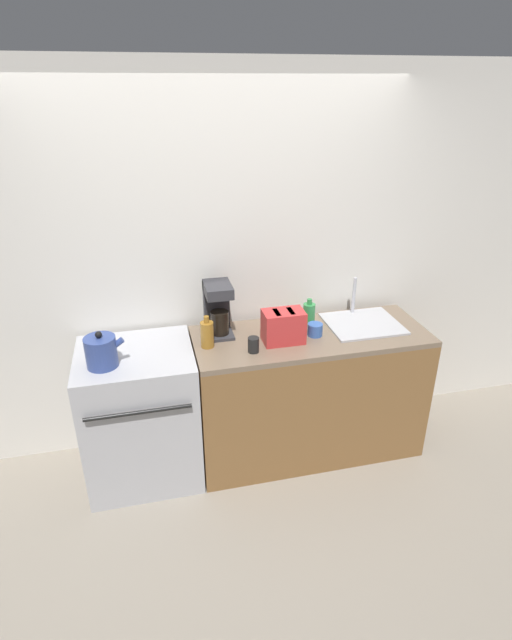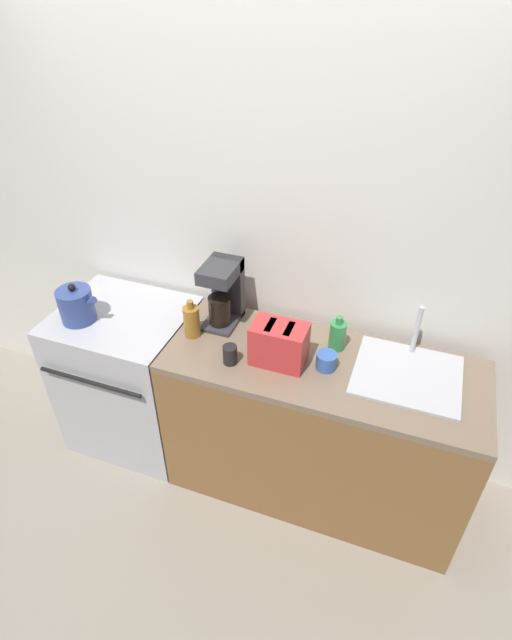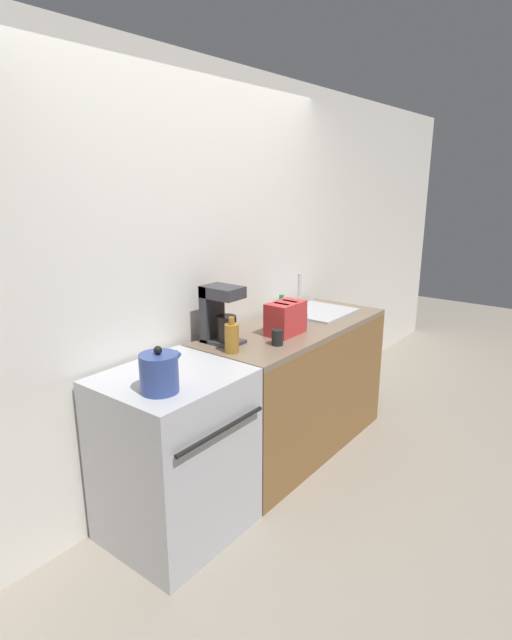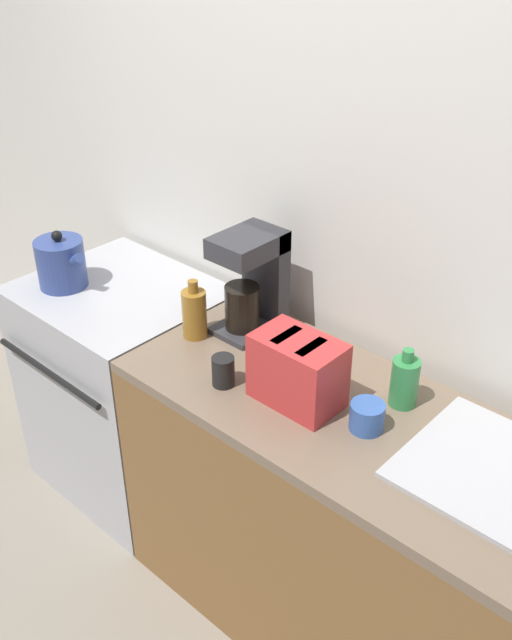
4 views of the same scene
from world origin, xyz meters
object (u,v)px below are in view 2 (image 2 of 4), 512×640
object	(u,v)px
coffee_maker	(223,290)
cup_blue	(326,361)
stove	(132,375)
bottle_amber	(192,321)
bottle_green	(337,335)
kettle	(77,305)
cup_black	(230,355)
toaster	(279,344)

from	to	relation	value
coffee_maker	cup_blue	xyz separation A→B (m)	(0.61, -0.20, -0.15)
stove	cup_blue	xyz separation A→B (m)	(1.18, -0.03, 0.50)
bottle_amber	bottle_green	distance (m)	0.74
kettle	cup_black	world-z (taller)	kettle
toaster	cup_black	distance (m)	0.24
stove	cup_blue	bearing A→B (deg)	-1.63
cup_black	cup_blue	distance (m)	0.46
cup_black	cup_blue	bearing A→B (deg)	15.35
stove	bottle_amber	bearing A→B (deg)	-2.73
cup_blue	stove	bearing A→B (deg)	178.37
cup_black	cup_blue	world-z (taller)	cup_black
bottle_amber	cup_black	world-z (taller)	bottle_amber
kettle	coffee_maker	size ratio (longest dim) A/B	0.65
bottle_green	cup_blue	size ratio (longest dim) A/B	1.92
stove	cup_black	xyz separation A→B (m)	(0.73, -0.16, 0.50)
stove	bottle_green	size ratio (longest dim) A/B	4.91
bottle_amber	cup_blue	xyz separation A→B (m)	(0.72, -0.01, -0.05)
coffee_maker	bottle_amber	size ratio (longest dim) A/B	1.68
kettle	bottle_green	world-z (taller)	kettle
stove	toaster	xyz separation A→B (m)	(0.95, -0.07, 0.56)
toaster	stove	bearing A→B (deg)	176.01
bottle_green	stove	bearing A→B (deg)	-173.59
toaster	coffee_maker	distance (m)	0.45
bottle_green	cup_blue	xyz separation A→B (m)	(-0.01, -0.17, -0.04)
coffee_maker	cup_black	size ratio (longest dim) A/B	3.63
cup_black	bottle_amber	bearing A→B (deg)	153.40
cup_black	cup_blue	xyz separation A→B (m)	(0.45, 0.12, -0.01)
coffee_maker	bottle_green	xyz separation A→B (m)	(0.63, -0.03, -0.11)
toaster	bottle_green	world-z (taller)	toaster
cup_black	kettle	bearing A→B (deg)	177.33
bottle_green	toaster	bearing A→B (deg)	-140.46
bottle_amber	cup_blue	size ratio (longest dim) A/B	2.14
kettle	coffee_maker	world-z (taller)	coffee_maker
bottle_amber	cup_blue	bearing A→B (deg)	-0.93
kettle	cup_black	xyz separation A→B (m)	(0.90, -0.04, -0.05)
stove	coffee_maker	bearing A→B (deg)	16.03
kettle	cup_black	size ratio (longest dim) A/B	2.36
toaster	cup_black	size ratio (longest dim) A/B	2.69
kettle	stove	bearing A→B (deg)	32.96
stove	bottle_green	xyz separation A→B (m)	(1.19, 0.13, 0.54)
coffee_maker	bottle_green	world-z (taller)	coffee_maker
kettle	cup_blue	bearing A→B (deg)	3.41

